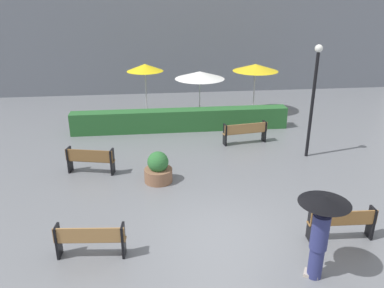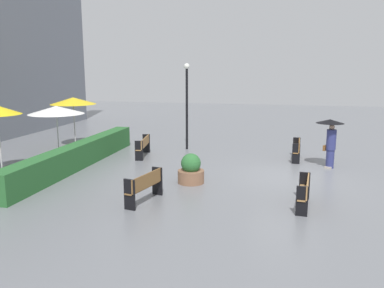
% 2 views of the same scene
% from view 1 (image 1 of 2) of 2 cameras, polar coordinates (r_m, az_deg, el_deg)
% --- Properties ---
extents(ground_plane, '(60.00, 60.00, 0.00)m').
position_cam_1_polar(ground_plane, '(10.46, 5.06, -13.41)').
color(ground_plane, slate).
extents(bench_near_left, '(1.69, 0.47, 0.86)m').
position_cam_1_polar(bench_near_left, '(9.76, -14.79, -13.35)').
color(bench_near_left, '#9E7242').
rests_on(bench_near_left, ground).
extents(bench_far_left, '(1.70, 0.71, 0.92)m').
position_cam_1_polar(bench_far_left, '(13.92, -14.78, -2.15)').
color(bench_far_left, brown).
rests_on(bench_far_left, ground).
extents(bench_near_right, '(1.73, 0.40, 0.87)m').
position_cam_1_polar(bench_near_right, '(10.73, 21.25, -10.63)').
color(bench_near_right, olive).
rests_on(bench_near_right, ground).
extents(bench_back_row, '(1.90, 0.61, 0.89)m').
position_cam_1_polar(bench_back_row, '(16.26, 7.86, 1.87)').
color(bench_back_row, '#9E7242').
rests_on(bench_back_row, ground).
extents(pedestrian_with_umbrella, '(1.11, 1.11, 2.00)m').
position_cam_1_polar(pedestrian_with_umbrella, '(8.88, 18.54, -11.03)').
color(pedestrian_with_umbrella, navy).
rests_on(pedestrian_with_umbrella, ground).
extents(planter_pot, '(0.94, 0.94, 1.07)m').
position_cam_1_polar(planter_pot, '(12.97, -5.01, -3.69)').
color(planter_pot, brown).
rests_on(planter_pot, ground).
extents(lamp_post, '(0.28, 0.28, 4.25)m').
position_cam_1_polar(lamp_post, '(14.93, 17.52, 7.46)').
color(lamp_post, black).
rests_on(lamp_post, ground).
extents(patio_umbrella_yellow, '(1.80, 1.80, 2.65)m').
position_cam_1_polar(patio_umbrella_yellow, '(19.49, -6.95, 11.11)').
color(patio_umbrella_yellow, silver).
rests_on(patio_umbrella_yellow, ground).
extents(patio_umbrella_white, '(2.39, 2.39, 2.40)m').
position_cam_1_polar(patio_umbrella_white, '(18.81, 1.15, 10.12)').
color(patio_umbrella_white, silver).
rests_on(patio_umbrella_white, ground).
extents(patio_umbrella_yellow_far, '(2.31, 2.31, 2.55)m').
position_cam_1_polar(patio_umbrella_yellow_far, '(20.15, 9.35, 11.06)').
color(patio_umbrella_yellow_far, silver).
rests_on(patio_umbrella_yellow_far, ground).
extents(hedge_strip, '(9.83, 0.70, 0.98)m').
position_cam_1_polar(hedge_strip, '(17.70, -1.67, 3.56)').
color(hedge_strip, '#28602D').
rests_on(hedge_strip, ground).
extents(building_facade, '(28.00, 1.20, 9.80)m').
position_cam_1_polar(building_facade, '(24.45, -2.29, 19.11)').
color(building_facade, slate).
rests_on(building_facade, ground).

